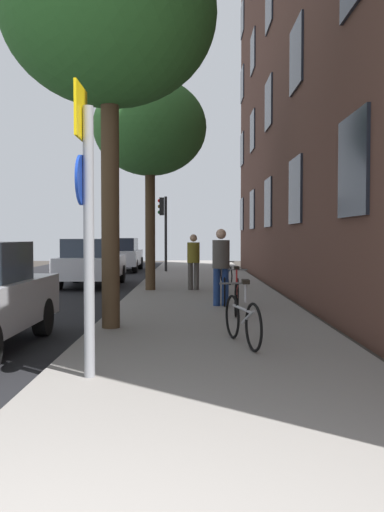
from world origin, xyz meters
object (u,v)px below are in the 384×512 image
at_px(tree_far, 151,128).
at_px(car_2, 122,254).
at_px(sign_post, 88,212).
at_px(traffic_light, 165,220).
at_px(bicycle_4, 227,273).
at_px(tree_near, 111,15).
at_px(pedestrian_0, 222,262).
at_px(bicycle_2, 225,288).
at_px(pedestrian_1, 195,258).
at_px(bicycle_3, 227,280).
at_px(car_1, 93,262).
at_px(bicycle_1, 238,295).
at_px(bicycle_0, 244,319).

xyz_separation_m(tree_far, car_2, (-2.24, 10.43, -4.06)).
distance_m(sign_post, traffic_light, 18.66).
relative_size(sign_post, bicycle_4, 1.96).
bearing_deg(sign_post, tree_near, 93.96).
height_order(tree_near, pedestrian_0, tree_near).
relative_size(bicycle_2, pedestrian_1, 1.02).
xyz_separation_m(bicycle_3, bicycle_4, (0.19, 3.02, -0.03)).
bearing_deg(pedestrian_0, bicycle_4, 85.22).
relative_size(tree_near, car_1, 1.68).
height_order(bicycle_2, bicycle_3, bicycle_3).
distance_m(bicycle_3, bicycle_4, 3.03).
bearing_deg(traffic_light, sign_post, -89.65).
bearing_deg(sign_post, pedestrian_0, 73.72).
xyz_separation_m(sign_post, car_2, (-2.30, 20.50, -1.15)).
distance_m(bicycle_2, car_1, 7.20).
xyz_separation_m(sign_post, tree_far, (-0.06, 10.07, 2.91)).
xyz_separation_m(bicycle_1, bicycle_2, (-0.17, 1.58, -0.01)).
relative_size(traffic_light, tree_far, 0.55).
distance_m(tree_near, pedestrian_1, 8.20).
distance_m(bicycle_0, car_1, 11.46).
height_order(traffic_light, pedestrian_1, traffic_light).
bearing_deg(sign_post, bicycle_4, 79.12).
relative_size(traffic_light, bicycle_2, 2.02).
relative_size(pedestrian_0, pedestrian_1, 1.07).
height_order(bicycle_1, car_2, car_2).
xyz_separation_m(car_1, car_2, (-0.05, 8.01, 0.00)).
xyz_separation_m(bicycle_0, bicycle_3, (0.22, 7.30, -0.00)).
height_order(sign_post, car_1, sign_post).
relative_size(bicycle_3, car_1, 0.40).
bearing_deg(sign_post, bicycle_1, 67.43).
height_order(bicycle_2, pedestrian_0, pedestrian_0).
bearing_deg(car_1, pedestrian_1, -34.86).
bearing_deg(sign_post, car_1, 100.21).
distance_m(tree_far, car_1, 5.21).
distance_m(tree_near, bicycle_4, 10.47).
bearing_deg(bicycle_2, tree_far, 120.33).
xyz_separation_m(bicycle_4, pedestrian_0, (-0.49, -5.81, 0.66)).
distance_m(tree_near, tree_far, 6.77).
relative_size(tree_near, bicycle_4, 4.19).
relative_size(bicycle_3, bicycle_4, 0.99).
height_order(traffic_light, car_1, traffic_light).
bearing_deg(traffic_light, car_1, -109.14).
relative_size(pedestrian_1, car_2, 0.38).
xyz_separation_m(traffic_light, bicycle_3, (2.25, -9.53, -1.96)).
xyz_separation_m(bicycle_2, pedestrian_0, (-0.09, -0.32, 0.63)).
distance_m(sign_post, bicycle_0, 3.05).
xyz_separation_m(tree_far, bicycle_0, (1.98, -8.25, -4.40)).
bearing_deg(bicycle_1, traffic_light, 99.29).
distance_m(pedestrian_0, car_1, 7.40).
height_order(tree_far, car_1, tree_far).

